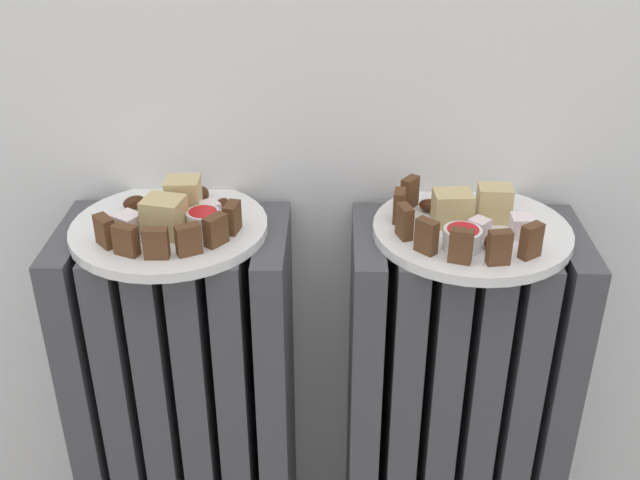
{
  "coord_description": "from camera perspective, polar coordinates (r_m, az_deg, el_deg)",
  "views": [
    {
      "loc": [
        0.02,
        -0.52,
        1.08
      ],
      "look_at": [
        0.0,
        0.28,
        0.64
      ],
      "focal_mm": 43.2,
      "sensor_mm": 36.0,
      "label": 1
    }
  ],
  "objects": [
    {
      "name": "dark_cake_slice_right_4",
      "position": [
        0.83,
        10.39,
        -0.43
      ],
      "size": [
        0.03,
        0.02,
        0.04
      ],
      "primitive_type": "cube",
      "rotation": [
        0.0,
        0.0,
        -0.31
      ],
      "color": "#56351E",
      "rests_on": "plate_right"
    },
    {
      "name": "dark_cake_slice_right_5",
      "position": [
        0.84,
        13.14,
        -0.56
      ],
      "size": [
        0.03,
        0.02,
        0.04
      ],
      "primitive_type": "cube",
      "rotation": [
        0.0,
        0.0,
        0.16
      ],
      "color": "#56351E",
      "rests_on": "plate_right"
    },
    {
      "name": "dark_cake_slice_right_0",
      "position": [
        0.94,
        6.66,
        3.51
      ],
      "size": [
        0.02,
        0.03,
        0.04
      ],
      "primitive_type": "cube",
      "rotation": [
        0.0,
        0.0,
        -2.2
      ],
      "color": "#56351E",
      "rests_on": "plate_right"
    },
    {
      "name": "medjool_date_right_0",
      "position": [
        0.98,
        12.85,
        3.06
      ],
      "size": [
        0.03,
        0.03,
        0.01
      ],
      "primitive_type": "ellipsoid",
      "rotation": [
        0.0,
        0.0,
        1.93
      ],
      "color": "#3D1E0F",
      "rests_on": "plate_right"
    },
    {
      "name": "marble_cake_slice_left_1",
      "position": [
        0.89,
        -11.44,
        1.7
      ],
      "size": [
        0.05,
        0.05,
        0.04
      ],
      "primitive_type": "cube",
      "rotation": [
        0.0,
        0.0,
        -0.22
      ],
      "color": "tan",
      "rests_on": "plate_left"
    },
    {
      "name": "medjool_date_right_1",
      "position": [
        0.88,
        12.57,
        -0.07
      ],
      "size": [
        0.03,
        0.03,
        0.01
      ],
      "primitive_type": "ellipsoid",
      "rotation": [
        0.0,
        0.0,
        1.15
      ],
      "color": "#3D1E0F",
      "rests_on": "plate_right"
    },
    {
      "name": "dark_cake_slice_left_5",
      "position": [
        0.89,
        -6.52,
        1.66
      ],
      "size": [
        0.02,
        0.03,
        0.03
      ],
      "primitive_type": "cube",
      "rotation": [
        0.0,
        0.0,
        1.36
      ],
      "color": "#56351E",
      "rests_on": "plate_left"
    },
    {
      "name": "medjool_date_right_2",
      "position": [
        0.94,
        8.19,
        2.54
      ],
      "size": [
        0.03,
        0.03,
        0.02
      ],
      "primitive_type": "ellipsoid",
      "rotation": [
        0.0,
        0.0,
        2.81
      ],
      "color": "#3D1E0F",
      "rests_on": "plate_right"
    },
    {
      "name": "marble_cake_slice_left_0",
      "position": [
        0.93,
        -10.06,
        3.07
      ],
      "size": [
        0.04,
        0.04,
        0.05
      ],
      "primitive_type": "cube",
      "rotation": [
        0.0,
        0.0,
        0.02
      ],
      "color": "tan",
      "rests_on": "plate_left"
    },
    {
      "name": "medjool_date_left_2",
      "position": [
        0.97,
        -8.66,
        3.44
      ],
      "size": [
        0.02,
        0.03,
        0.02
      ],
      "primitive_type": "ellipsoid",
      "rotation": [
        0.0,
        0.0,
        1.87
      ],
      "color": "#3D1E0F",
      "rests_on": "plate_left"
    },
    {
      "name": "medjool_date_left_1",
      "position": [
        0.97,
        -13.61,
        2.72
      ],
      "size": [
        0.03,
        0.03,
        0.02
      ],
      "primitive_type": "ellipsoid",
      "rotation": [
        0.0,
        0.0,
        0.7
      ],
      "color": "#3D1E0F",
      "rests_on": "plate_left"
    },
    {
      "name": "dark_cake_slice_left_1",
      "position": [
        0.86,
        -14.18,
        -0.01
      ],
      "size": [
        0.03,
        0.02,
        0.03
      ],
      "primitive_type": "cube",
      "rotation": [
        0.0,
        0.0,
        -0.4
      ],
      "color": "#56351E",
      "rests_on": "plate_left"
    },
    {
      "name": "medjool_date_left_0",
      "position": [
        0.94,
        -7.31,
        2.58
      ],
      "size": [
        0.02,
        0.03,
        0.02
      ],
      "primitive_type": "ellipsoid",
      "rotation": [
        0.0,
        0.0,
        1.2
      ],
      "color": "#3D1E0F",
      "rests_on": "plate_left"
    },
    {
      "name": "turkish_delight_right_1",
      "position": [
        0.9,
        11.71,
        0.93
      ],
      "size": [
        0.03,
        0.03,
        0.02
      ],
      "primitive_type": "cube",
      "rotation": [
        0.0,
        0.0,
        0.8
      ],
      "color": "white",
      "rests_on": "plate_right"
    },
    {
      "name": "turkish_delight_left_1",
      "position": [
        0.9,
        -13.99,
        1.11
      ],
      "size": [
        0.04,
        0.04,
        0.03
      ],
      "primitive_type": "cube",
      "rotation": [
        0.0,
        0.0,
        1.01
      ],
      "color": "white",
      "rests_on": "plate_left"
    },
    {
      "name": "dark_cake_slice_left_4",
      "position": [
        0.86,
        -7.73,
        0.72
      ],
      "size": [
        0.03,
        0.03,
        0.03
      ],
      "primitive_type": "cube",
      "rotation": [
        0.0,
        0.0,
        0.92
      ],
      "color": "#56351E",
      "rests_on": "plate_left"
    },
    {
      "name": "dark_cake_slice_left_3",
      "position": [
        0.85,
        -9.72,
        0.02
      ],
      "size": [
        0.03,
        0.02,
        0.03
      ],
      "primitive_type": "cube",
      "rotation": [
        0.0,
        0.0,
        0.48
      ],
      "color": "#56351E",
      "rests_on": "plate_left"
    },
    {
      "name": "jam_bowl_left",
      "position": [
        0.89,
        -8.63,
        1.46
      ],
      "size": [
        0.04,
        0.04,
        0.03
      ],
      "color": "white",
      "rests_on": "plate_left"
    },
    {
      "name": "turkish_delight_right_0",
      "position": [
        0.9,
        14.73,
        0.98
      ],
      "size": [
        0.03,
        0.03,
        0.03
      ],
      "primitive_type": "cube",
      "rotation": [
        0.0,
        0.0,
        1.54
      ],
      "color": "white",
      "rests_on": "plate_right"
    },
    {
      "name": "turkish_delight_left_0",
      "position": [
        0.92,
        -8.19,
        2.15
      ],
      "size": [
        0.03,
        0.03,
        0.02
      ],
      "primitive_type": "cube",
      "rotation": [
        0.0,
        0.0,
        0.61
      ],
      "color": "white",
      "rests_on": "plate_left"
    },
    {
      "name": "radiator_right",
      "position": [
        1.12,
        9.51,
        -14.74
      ],
      "size": [
        0.29,
        0.17,
        0.65
      ],
      "color": "#47474C",
      "rests_on": "ground_plane"
    },
    {
      "name": "marble_cake_slice_right_0",
      "position": [
        0.91,
        9.77,
        2.33
      ],
      "size": [
        0.05,
        0.04,
        0.04
      ],
      "primitive_type": "cube",
      "rotation": [
        0.0,
        0.0,
        0.07
      ],
      "color": "tan",
      "rests_on": "plate_right"
    },
    {
      "name": "dark_cake_slice_right_2",
      "position": [
        0.87,
        6.29,
        1.36
      ],
      "size": [
        0.02,
        0.03,
        0.04
      ],
      "primitive_type": "cube",
      "rotation": [
        0.0,
        0.0,
        -1.25
      ],
      "color": "#56351E",
      "rests_on": "plate_right"
    },
    {
      "name": "fork",
      "position": [
        0.94,
        -11.76,
        1.69
      ],
      "size": [
        0.03,
        0.11,
        0.0
      ],
      "color": "#B7B7BC",
      "rests_on": "plate_left"
    },
    {
      "name": "dark_cake_slice_right_1",
      "position": [
        0.91,
        5.89,
        2.53
      ],
      "size": [
        0.02,
        0.03,
        0.04
      ],
      "primitive_type": "cube",
      "rotation": [
        0.0,
        0.0,
        -1.72
      ],
      "color": "#56351E",
      "rests_on": "plate_right"
    },
    {
      "name": "dark_cake_slice_right_6",
      "position": [
        0.86,
        15.37,
        -0.07
      ],
      "size": [
        0.03,
        0.02,
        0.04
      ],
      "primitive_type": "cube",
      "rotation": [
        0.0,
        0.0,
        0.63
      ],
      "color": "#56351E",
      "rests_on": "plate_right"
    },
    {
      "name": "plate_right",
      "position": [
        0.92,
        11.16,
        0.65
      ],
      "size": [
        0.23,
        0.23,
        0.01
      ],
      "primitive_type": "cylinder",
      "color": "white",
      "rests_on": "radiator_right"
    },
    {
      "name": "radiator_left",
      "position": [
        1.12,
        -9.45,
        -14.48
      ],
      "size": [
        0.29,
        0.17,
        0.65
      ],
      "color": "#47474C",
      "rests_on": "ground_plane"
    },
    {
      "name": "medjool_date_left_3",
      "position": [
        0.93,
        -13.15,
        1.75
      ],
      "size": [
        0.03,
        0.02,
        0.02
      ],
      "primitive_type": "ellipsoid",
      "rotation": [
        0.0,
        0.0,
        0.15
      ],
      "color": "#3D1E0F",
      "rests_on": "plate_left"
    },
    {
      "name": "jam_bowl_right",
      "position": [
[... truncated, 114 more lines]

